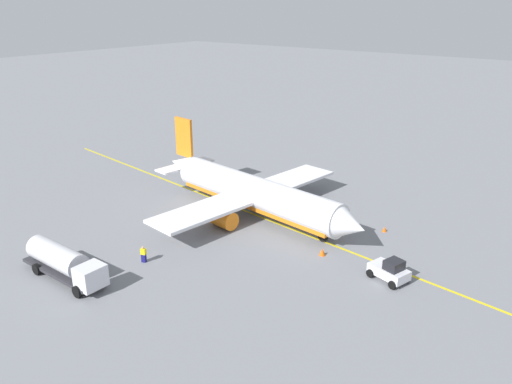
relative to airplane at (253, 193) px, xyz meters
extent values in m
plane|color=slate|center=(0.47, -0.06, -2.73)|extent=(400.00, 400.00, 0.00)
cylinder|color=white|center=(0.47, -0.06, 0.18)|extent=(24.52, 6.81, 3.82)
cube|color=orange|center=(0.47, -0.06, -0.87)|extent=(23.10, 5.96, 1.07)
cone|color=white|center=(13.82, -1.74, 0.18)|extent=(3.80, 4.06, 3.66)
cone|color=white|center=(-13.56, 1.70, 0.56)|extent=(5.08, 3.81, 3.24)
cube|color=orange|center=(-12.89, 1.62, 4.49)|extent=(3.22, 0.76, 5.20)
cube|color=white|center=(-12.89, 1.62, 0.58)|extent=(3.43, 8.63, 0.24)
cube|color=white|center=(-0.53, 0.07, -0.30)|extent=(8.15, 27.53, 0.36)
cylinder|color=orange|center=(0.92, 5.13, -1.55)|extent=(3.44, 2.48, 2.10)
cylinder|color=orange|center=(-0.38, -5.19, -1.55)|extent=(3.44, 2.48, 2.10)
cylinder|color=#4C4C51|center=(10.48, -1.32, -1.57)|extent=(0.24, 0.24, 1.21)
cylinder|color=black|center=(10.48, -1.32, -2.18)|extent=(1.14, 0.53, 1.10)
cylinder|color=#4C4C51|center=(-1.19, 2.77, -1.57)|extent=(0.24, 0.24, 1.21)
cylinder|color=black|center=(-1.19, 2.77, -2.18)|extent=(1.14, 0.53, 1.10)
cylinder|color=#4C4C51|center=(-1.84, -2.39, -1.57)|extent=(0.24, 0.24, 1.21)
cylinder|color=black|center=(-1.84, -2.39, -2.18)|extent=(1.14, 0.53, 1.10)
cube|color=#2D2D33|center=(-5.04, -22.63, -2.03)|extent=(9.73, 2.55, 0.30)
cube|color=silver|center=(-0.58, -22.66, -1.08)|extent=(2.01, 2.41, 2.00)
cube|color=black|center=(0.32, -22.66, -0.68)|extent=(0.17, 2.00, 0.90)
cylinder|color=silver|center=(-5.64, -22.63, -0.73)|extent=(6.93, 2.34, 2.30)
cylinder|color=black|center=(-0.97, -21.40, -2.18)|extent=(1.10, 0.36, 1.10)
cylinder|color=black|center=(-0.98, -23.90, -2.18)|extent=(1.10, 0.36, 1.10)
cylinder|color=black|center=(-7.45, -21.37, -2.18)|extent=(1.10, 0.36, 1.10)
cylinder|color=black|center=(-7.47, -23.87, -2.18)|extent=(1.10, 0.36, 1.10)
cube|color=silver|center=(19.38, -4.62, -1.88)|extent=(4.01, 2.92, 0.90)
cube|color=black|center=(19.86, -4.76, -0.98)|extent=(1.79, 1.93, 0.90)
cylinder|color=black|center=(17.86, -5.22, -2.33)|extent=(0.85, 0.51, 0.80)
cylinder|color=black|center=(18.41, -3.30, -2.33)|extent=(0.85, 0.51, 0.80)
cylinder|color=black|center=(20.35, -5.94, -2.33)|extent=(0.85, 0.51, 0.80)
cylinder|color=black|center=(20.91, -4.02, -2.33)|extent=(0.85, 0.51, 0.80)
cube|color=navy|center=(-1.30, -16.09, -2.31)|extent=(0.52, 0.44, 0.85)
cube|color=yellow|center=(-1.30, -16.09, -1.58)|extent=(0.61, 0.50, 0.60)
sphere|color=tan|center=(-1.30, -16.09, -1.14)|extent=(0.24, 0.24, 0.24)
cone|color=#F2590F|center=(14.73, 5.01, -2.44)|extent=(0.52, 0.52, 0.58)
cone|color=#F2590F|center=(12.06, -4.14, -2.36)|extent=(0.66, 0.66, 0.73)
cube|color=yellow|center=(0.47, -0.06, -2.73)|extent=(83.66, 10.80, 0.01)
camera|label=1|loc=(34.56, -44.83, 21.59)|focal=35.57mm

